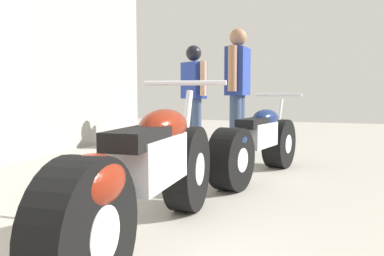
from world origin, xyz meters
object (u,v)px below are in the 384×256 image
object	(u,v)px
motorcycle_maroon_cruiser	(147,177)
mechanic_in_blue	(238,85)
motorcycle_black_naked	(257,144)
mechanic_with_helmet	(194,86)

from	to	relation	value
motorcycle_maroon_cruiser	mechanic_in_blue	size ratio (longest dim) A/B	1.20
motorcycle_black_naked	mechanic_with_helmet	distance (m)	2.65
mechanic_in_blue	motorcycle_maroon_cruiser	bearing A→B (deg)	-86.50
motorcycle_black_naked	mechanic_in_blue	size ratio (longest dim) A/B	1.07
motorcycle_black_naked	mechanic_with_helmet	bearing A→B (deg)	122.88
motorcycle_maroon_cruiser	mechanic_with_helmet	distance (m)	4.41
motorcycle_maroon_cruiser	mechanic_with_helmet	xyz separation A→B (m)	(-1.12, 4.23, 0.57)
motorcycle_maroon_cruiser	motorcycle_black_naked	world-z (taller)	motorcycle_maroon_cruiser
motorcycle_black_naked	mechanic_in_blue	world-z (taller)	mechanic_in_blue
motorcycle_black_naked	mechanic_with_helmet	world-z (taller)	mechanic_with_helmet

